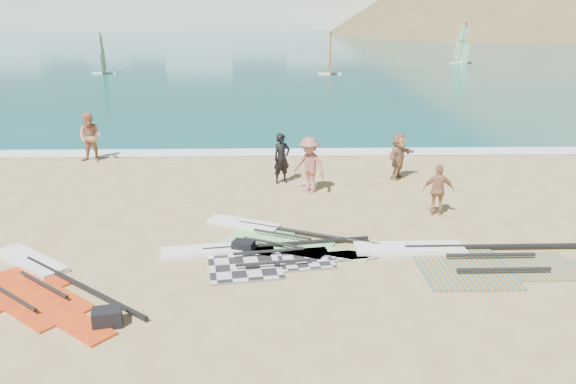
{
  "coord_description": "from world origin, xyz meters",
  "views": [
    {
      "loc": [
        0.67,
        -10.55,
        5.77
      ],
      "look_at": [
        1.02,
        4.0,
        1.0
      ],
      "focal_mm": 35.0,
      "sensor_mm": 36.0,
      "label": 1
    }
  ],
  "objects_px": {
    "gear_bag_near": "(107,317)",
    "beachgoer_right": "(399,156)",
    "rig_grey": "(251,256)",
    "rig_red": "(36,282)",
    "person_wetsuit": "(282,158)",
    "gear_bag_far": "(244,247)",
    "beachgoer_left": "(90,137)",
    "beachgoer_mid": "(309,165)",
    "beachgoer_back": "(438,190)",
    "rig_orange": "(468,258)",
    "rig_green": "(269,235)"
  },
  "relations": [
    {
      "from": "gear_bag_near",
      "to": "beachgoer_right",
      "type": "relative_size",
      "value": 0.33
    },
    {
      "from": "rig_grey",
      "to": "rig_red",
      "type": "bearing_deg",
      "value": -174.17
    },
    {
      "from": "rig_grey",
      "to": "beachgoer_right",
      "type": "height_order",
      "value": "beachgoer_right"
    },
    {
      "from": "person_wetsuit",
      "to": "gear_bag_near",
      "type": "bearing_deg",
      "value": -140.1
    },
    {
      "from": "gear_bag_far",
      "to": "beachgoer_left",
      "type": "height_order",
      "value": "beachgoer_left"
    },
    {
      "from": "rig_grey",
      "to": "gear_bag_far",
      "type": "distance_m",
      "value": 0.36
    },
    {
      "from": "gear_bag_far",
      "to": "beachgoer_right",
      "type": "bearing_deg",
      "value": 50.49
    },
    {
      "from": "beachgoer_mid",
      "to": "beachgoer_back",
      "type": "distance_m",
      "value": 4.25
    },
    {
      "from": "beachgoer_mid",
      "to": "rig_red",
      "type": "bearing_deg",
      "value": -94.73
    },
    {
      "from": "rig_orange",
      "to": "beachgoer_mid",
      "type": "height_order",
      "value": "beachgoer_mid"
    },
    {
      "from": "rig_green",
      "to": "gear_bag_near",
      "type": "relative_size",
      "value": 8.41
    },
    {
      "from": "rig_grey",
      "to": "rig_green",
      "type": "relative_size",
      "value": 1.16
    },
    {
      "from": "beachgoer_right",
      "to": "rig_green",
      "type": "bearing_deg",
      "value": -179.07
    },
    {
      "from": "rig_green",
      "to": "beachgoer_right",
      "type": "bearing_deg",
      "value": 73.56
    },
    {
      "from": "gear_bag_far",
      "to": "rig_green",
      "type": "bearing_deg",
      "value": 58.73
    },
    {
      "from": "person_wetsuit",
      "to": "beachgoer_left",
      "type": "xyz_separation_m",
      "value": [
        -7.46,
        3.05,
        0.1
      ]
    },
    {
      "from": "beachgoer_right",
      "to": "beachgoer_back",
      "type": "bearing_deg",
      "value": -132.21
    },
    {
      "from": "beachgoer_back",
      "to": "gear_bag_far",
      "type": "bearing_deg",
      "value": 34.54
    },
    {
      "from": "rig_red",
      "to": "beachgoer_back",
      "type": "distance_m",
      "value": 10.85
    },
    {
      "from": "person_wetsuit",
      "to": "beachgoer_right",
      "type": "relative_size",
      "value": 1.05
    },
    {
      "from": "rig_grey",
      "to": "beachgoer_right",
      "type": "bearing_deg",
      "value": 43.63
    },
    {
      "from": "rig_grey",
      "to": "rig_red",
      "type": "relative_size",
      "value": 1.17
    },
    {
      "from": "rig_red",
      "to": "gear_bag_near",
      "type": "bearing_deg",
      "value": -1.12
    },
    {
      "from": "beachgoer_mid",
      "to": "beachgoer_right",
      "type": "relative_size",
      "value": 1.12
    },
    {
      "from": "beachgoer_mid",
      "to": "beachgoer_right",
      "type": "xyz_separation_m",
      "value": [
        3.24,
        1.45,
        -0.1
      ]
    },
    {
      "from": "gear_bag_far",
      "to": "beachgoer_left",
      "type": "distance_m",
      "value": 11.03
    },
    {
      "from": "rig_green",
      "to": "gear_bag_far",
      "type": "relative_size",
      "value": 8.87
    },
    {
      "from": "beachgoer_right",
      "to": "gear_bag_near",
      "type": "bearing_deg",
      "value": -176.57
    },
    {
      "from": "beachgoer_right",
      "to": "rig_orange",
      "type": "bearing_deg",
      "value": -135.69
    },
    {
      "from": "gear_bag_near",
      "to": "beachgoer_back",
      "type": "relative_size",
      "value": 0.36
    },
    {
      "from": "beachgoer_left",
      "to": "beachgoer_right",
      "type": "bearing_deg",
      "value": -5.03
    },
    {
      "from": "rig_red",
      "to": "beachgoer_right",
      "type": "bearing_deg",
      "value": 78.45
    },
    {
      "from": "person_wetsuit",
      "to": "gear_bag_far",
      "type": "bearing_deg",
      "value": -129.4
    },
    {
      "from": "gear_bag_far",
      "to": "beachgoer_right",
      "type": "xyz_separation_m",
      "value": [
        5.15,
        6.24,
        0.68
      ]
    },
    {
      "from": "rig_grey",
      "to": "beachgoer_left",
      "type": "height_order",
      "value": "beachgoer_left"
    },
    {
      "from": "rig_red",
      "to": "gear_bag_far",
      "type": "relative_size",
      "value": 8.8
    },
    {
      "from": "person_wetsuit",
      "to": "beachgoer_right",
      "type": "distance_m",
      "value": 4.14
    },
    {
      "from": "rig_green",
      "to": "rig_red",
      "type": "relative_size",
      "value": 1.01
    },
    {
      "from": "beachgoer_left",
      "to": "beachgoer_mid",
      "type": "distance_m",
      "value": 9.31
    },
    {
      "from": "rig_grey",
      "to": "gear_bag_near",
      "type": "xyz_separation_m",
      "value": [
        -2.62,
        -3.02,
        0.12
      ]
    },
    {
      "from": "beachgoer_mid",
      "to": "beachgoer_back",
      "type": "bearing_deg",
      "value": 9.05
    },
    {
      "from": "rig_orange",
      "to": "beachgoer_right",
      "type": "bearing_deg",
      "value": 92.0
    },
    {
      "from": "beachgoer_back",
      "to": "beachgoer_right",
      "type": "bearing_deg",
      "value": -74.48
    },
    {
      "from": "rig_green",
      "to": "person_wetsuit",
      "type": "xyz_separation_m",
      "value": [
        0.41,
        4.86,
        0.82
      ]
    },
    {
      "from": "rig_grey",
      "to": "gear_bag_near",
      "type": "relative_size",
      "value": 9.78
    },
    {
      "from": "beachgoer_back",
      "to": "rig_green",
      "type": "bearing_deg",
      "value": 27.23
    },
    {
      "from": "rig_orange",
      "to": "person_wetsuit",
      "type": "distance_m",
      "value": 7.82
    },
    {
      "from": "beachgoer_mid",
      "to": "beachgoer_back",
      "type": "relative_size",
      "value": 1.23
    },
    {
      "from": "gear_bag_near",
      "to": "beachgoer_left",
      "type": "relative_size",
      "value": 0.28
    },
    {
      "from": "gear_bag_far",
      "to": "beachgoer_mid",
      "type": "relative_size",
      "value": 0.28
    }
  ]
}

